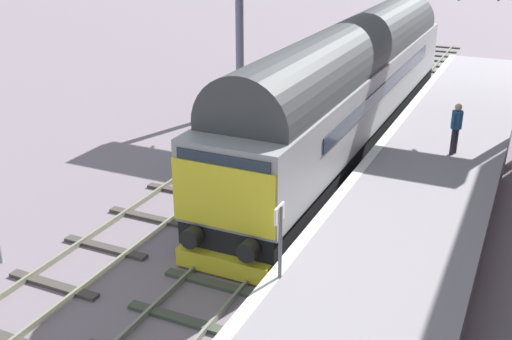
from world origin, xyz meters
name	(u,v)px	position (x,y,z in m)	size (l,w,h in m)	color
ground_plane	(254,243)	(0.00, 0.00, 0.00)	(140.00, 140.00, 0.00)	slate
track_main	(254,241)	(0.00, 0.00, 0.06)	(2.50, 60.00, 0.15)	gray
track_adjacent_west	(148,217)	(-3.36, 0.00, 0.06)	(2.50, 60.00, 0.15)	gray
station_platform	(390,255)	(3.60, 0.00, 0.50)	(4.00, 44.00, 1.01)	gray
diesel_locomotive	(351,81)	(0.00, 8.28, 2.49)	(2.74, 20.32, 4.68)	black
platform_number_sign	(280,230)	(1.87, -2.73, 2.12)	(0.10, 0.44, 1.64)	slate
waiting_passenger	(456,124)	(4.06, 6.33, 1.99)	(0.44, 0.48, 1.64)	#2F2C39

